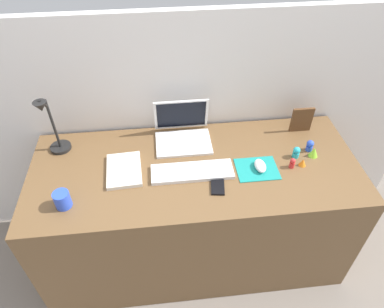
{
  "coord_description": "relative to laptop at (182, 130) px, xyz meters",
  "views": [
    {
      "loc": [
        -0.16,
        -1.26,
        1.99
      ],
      "look_at": [
        -0.02,
        0.0,
        0.83
      ],
      "focal_mm": 32.61,
      "sensor_mm": 36.0,
      "label": 1
    }
  ],
  "objects": [
    {
      "name": "ground_plane",
      "position": [
        0.04,
        -0.24,
        -0.79
      ],
      "size": [
        6.0,
        6.0,
        0.0
      ],
      "primitive_type": "plane",
      "color": "slate"
    },
    {
      "name": "toy_figurine_lime",
      "position": [
        0.67,
        -0.22,
        -0.03
      ],
      "size": [
        0.05,
        0.05,
        0.05
      ],
      "primitive_type": "cone",
      "color": "#8CDB33",
      "rests_on": "desk"
    },
    {
      "name": "toy_figurine_cyan",
      "position": [
        0.58,
        -0.22,
        -0.02
      ],
      "size": [
        0.04,
        0.04,
        0.06
      ],
      "color": "#28B7CC",
      "rests_on": "desk"
    },
    {
      "name": "toy_figurine_blue",
      "position": [
        0.67,
        -0.18,
        -0.02
      ],
      "size": [
        0.04,
        0.04,
        0.07
      ],
      "color": "blue",
      "rests_on": "desk"
    },
    {
      "name": "cell_phone",
      "position": [
        0.14,
        -0.38,
        -0.05
      ],
      "size": [
        0.08,
        0.14,
        0.01
      ],
      "primitive_type": "cube",
      "rotation": [
        0.0,
        0.0,
        -0.14
      ],
      "color": "black",
      "rests_on": "desk"
    },
    {
      "name": "laptop",
      "position": [
        0.0,
        0.0,
        0.0
      ],
      "size": [
        0.3,
        0.25,
        0.21
      ],
      "color": "white",
      "rests_on": "desk"
    },
    {
      "name": "keyboard",
      "position": [
        0.02,
        -0.28,
        -0.04
      ],
      "size": [
        0.41,
        0.13,
        0.02
      ],
      "primitive_type": "cube",
      "color": "white",
      "rests_on": "desk"
    },
    {
      "name": "toy_figurine_red",
      "position": [
        0.53,
        -0.29,
        -0.03
      ],
      "size": [
        0.03,
        0.03,
        0.06
      ],
      "color": "red",
      "rests_on": "desk"
    },
    {
      "name": "mouse",
      "position": [
        0.37,
        -0.29,
        -0.03
      ],
      "size": [
        0.06,
        0.1,
        0.03
      ],
      "primitive_type": "ellipsoid",
      "color": "white",
      "rests_on": "mousepad"
    },
    {
      "name": "picture_frame",
      "position": [
        0.67,
        -0.01,
        0.02
      ],
      "size": [
        0.12,
        0.02,
        0.15
      ],
      "primitive_type": "cube",
      "color": "brown",
      "rests_on": "desk"
    },
    {
      "name": "desk_lamp",
      "position": [
        -0.66,
        -0.05,
        0.11
      ],
      "size": [
        0.11,
        0.16,
        0.36
      ],
      "color": "black",
      "rests_on": "desk"
    },
    {
      "name": "toy_figurine_orange",
      "position": [
        0.59,
        -0.29,
        -0.03
      ],
      "size": [
        0.04,
        0.04,
        0.04
      ],
      "primitive_type": "cone",
      "color": "orange",
      "rests_on": "desk"
    },
    {
      "name": "desk",
      "position": [
        0.04,
        -0.24,
        -0.42
      ],
      "size": [
        1.69,
        0.7,
        0.74
      ],
      "primitive_type": "cube",
      "color": "brown",
      "rests_on": "ground_plane"
    },
    {
      "name": "mousepad",
      "position": [
        0.35,
        -0.29,
        -0.05
      ],
      "size": [
        0.21,
        0.17,
        0.0
      ],
      "primitive_type": "cube",
      "color": "teal",
      "rests_on": "desk"
    },
    {
      "name": "coffee_mug",
      "position": [
        -0.58,
        -0.42,
        -0.01
      ],
      "size": [
        0.07,
        0.07,
        0.08
      ],
      "primitive_type": "cylinder",
      "color": "blue",
      "rests_on": "desk"
    },
    {
      "name": "notebook_pad",
      "position": [
        -0.32,
        -0.23,
        -0.04
      ],
      "size": [
        0.18,
        0.25,
        0.02
      ],
      "primitive_type": "cube",
      "rotation": [
        0.0,
        0.0,
        0.06
      ],
      "color": "silver",
      "rests_on": "desk"
    },
    {
      "name": "back_wall",
      "position": [
        0.04,
        0.15,
        -0.1
      ],
      "size": [
        2.89,
        0.05,
        1.4
      ],
      "primitive_type": "cube",
      "color": "silver",
      "rests_on": "ground_plane"
    }
  ]
}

